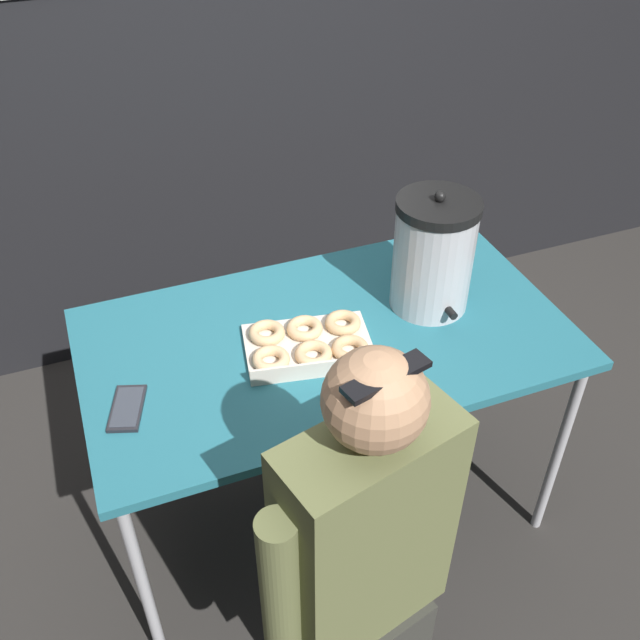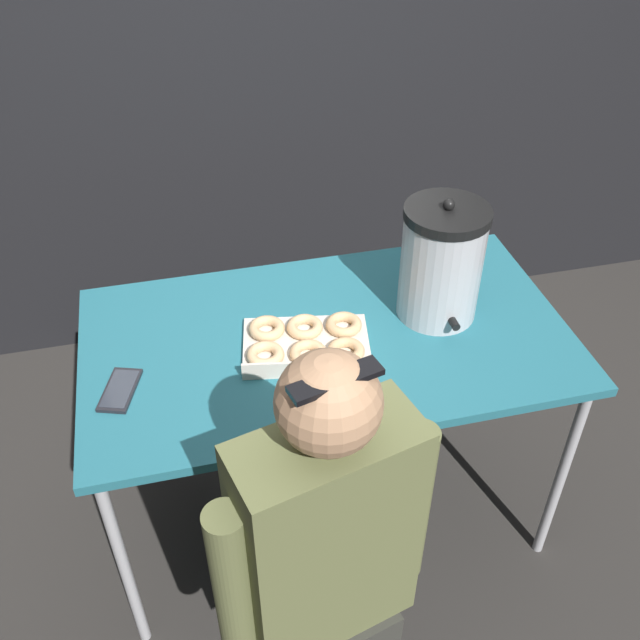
# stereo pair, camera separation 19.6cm
# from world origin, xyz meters

# --- Properties ---
(ground_plane) EXTENTS (12.00, 12.00, 0.00)m
(ground_plane) POSITION_xyz_m (0.00, 0.00, 0.00)
(ground_plane) COLOR #2D2B28
(folding_table) EXTENTS (1.36, 0.77, 0.77)m
(folding_table) POSITION_xyz_m (0.00, 0.00, 0.72)
(folding_table) COLOR #236675
(folding_table) RESTS_ON ground
(donut_box) EXTENTS (0.38, 0.30, 0.05)m
(donut_box) POSITION_xyz_m (-0.07, -0.04, 0.79)
(donut_box) COLOR beige
(donut_box) RESTS_ON folding_table
(coffee_urn) EXTENTS (0.24, 0.27, 0.37)m
(coffee_urn) POSITION_xyz_m (0.33, 0.03, 0.94)
(coffee_urn) COLOR #B7B7BC
(coffee_urn) RESTS_ON folding_table
(cell_phone) EXTENTS (0.12, 0.17, 0.01)m
(cell_phone) POSITION_xyz_m (-0.57, -0.09, 0.77)
(cell_phone) COLOR black
(cell_phone) RESTS_ON folding_table
(person_seated) EXTENTS (0.50, 0.28, 1.26)m
(person_seated) POSITION_xyz_m (-0.16, -0.63, 0.61)
(person_seated) COLOR #33332D
(person_seated) RESTS_ON ground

